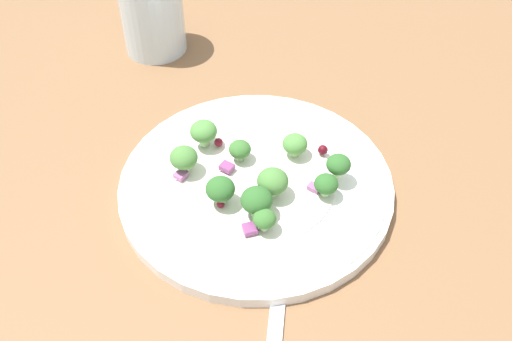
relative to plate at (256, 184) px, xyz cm
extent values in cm
cube|color=brown|center=(2.45, -2.88, -1.86)|extent=(180.00, 180.00, 2.00)
cylinder|color=white|center=(0.00, 0.00, -0.26)|extent=(25.94, 25.94, 1.20)
torus|color=white|center=(0.00, 0.00, 0.34)|extent=(24.86, 24.86, 1.00)
cylinder|color=white|center=(0.00, 0.00, 0.44)|extent=(15.04, 15.04, 0.20)
cylinder|color=#ADD18E|center=(5.85, 1.30, 1.13)|extent=(0.77, 0.77, 0.77)
ellipsoid|color=#386B2D|center=(5.85, 1.30, 2.06)|extent=(2.05, 2.05, 1.54)
cylinder|color=#ADD18E|center=(-3.75, 3.41, 0.93)|extent=(0.91, 0.91, 0.91)
ellipsoid|color=#4C843D|center=(-3.75, 3.41, 2.03)|extent=(2.44, 2.44, 1.83)
cylinder|color=#ADD18E|center=(-0.83, 7.56, 1.53)|extent=(0.86, 0.86, 0.86)
ellipsoid|color=#2D6028|center=(-0.83, 7.56, 2.57)|extent=(2.30, 2.30, 1.73)
cylinder|color=#9EC684|center=(4.19, 0.46, 1.23)|extent=(1.06, 1.06, 1.06)
ellipsoid|color=#2D6028|center=(4.19, 0.46, 2.50)|extent=(2.83, 2.83, 2.12)
cylinder|color=#ADD18E|center=(1.68, 1.68, 1.08)|extent=(1.07, 1.07, 1.07)
ellipsoid|color=#477A38|center=(1.68, 1.68, 2.37)|extent=(2.86, 2.86, 2.15)
cylinder|color=#ADD18E|center=(-0.50, -6.85, 1.19)|extent=(0.99, 0.99, 0.99)
ellipsoid|color=#477A38|center=(-0.50, -6.85, 2.38)|extent=(2.65, 2.65, 1.99)
cylinder|color=#ADD18E|center=(3.13, -3.15, 1.24)|extent=(1.00, 1.00, 1.00)
ellipsoid|color=#2D6028|center=(3.13, -3.15, 2.43)|extent=(2.66, 2.66, 1.99)
cylinder|color=#8EB77A|center=(-4.21, -5.56, 1.27)|extent=(1.00, 1.00, 1.00)
ellipsoid|color=#4C843D|center=(-4.21, -5.56, 2.47)|extent=(2.67, 2.67, 2.00)
cylinder|color=#9EC684|center=(1.22, 6.50, 1.01)|extent=(0.83, 0.83, 0.83)
ellipsoid|color=#2D6028|center=(1.22, 6.50, 2.01)|extent=(2.22, 2.22, 1.66)
cylinder|color=#8EB77A|center=(-2.60, -1.81, 0.96)|extent=(0.80, 0.80, 0.80)
ellipsoid|color=#386B2D|center=(-2.60, -1.81, 1.93)|extent=(2.15, 2.15, 1.61)
sphere|color=maroon|center=(3.47, -3.35, 0.81)|extent=(0.77, 0.77, 0.77)
sphere|color=#4C0A14|center=(-4.09, 6.16, 1.16)|extent=(0.98, 0.98, 0.98)
sphere|color=maroon|center=(-4.22, -4.14, 1.10)|extent=(0.86, 0.86, 0.86)
cube|color=#843D75|center=(6.20, 0.07, 0.94)|extent=(1.53, 1.55, 0.51)
cube|color=#A35B93|center=(0.69, 5.47, 0.83)|extent=(1.27, 1.40, 0.48)
cube|color=#843D75|center=(-0.96, -2.61, 1.05)|extent=(1.49, 1.57, 0.51)
cube|color=#A35B93|center=(0.37, -7.08, 0.95)|extent=(1.53, 1.47, 0.44)
cube|color=silver|center=(10.34, 3.02, -0.61)|extent=(3.62, 2.44, 0.50)
cylinder|color=silver|center=(-22.40, -14.47, 3.88)|extent=(7.41, 7.41, 9.48)
camera|label=1|loc=(38.80, 3.79, 42.12)|focal=42.46mm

